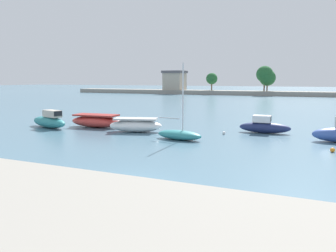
{
  "coord_description": "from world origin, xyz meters",
  "views": [
    {
      "loc": [
        7.25,
        -11.3,
        4.44
      ],
      "look_at": [
        -3.98,
        13.97,
        0.57
      ],
      "focal_mm": 35.91,
      "sensor_mm": 36.0,
      "label": 1
    }
  ],
  "objects_px": {
    "moored_boat_0": "(49,121)",
    "moored_boat_3": "(179,134)",
    "moored_boat_2": "(136,125)",
    "moored_boat_4": "(264,126)",
    "moored_boat_1": "(96,121)",
    "mooring_buoy_1": "(333,150)",
    "mooring_buoy_0": "(224,133)"
  },
  "relations": [
    {
      "from": "moored_boat_4",
      "to": "moored_boat_1",
      "type": "bearing_deg",
      "value": -170.74
    },
    {
      "from": "moored_boat_2",
      "to": "moored_boat_4",
      "type": "xyz_separation_m",
      "value": [
        10.03,
        3.81,
        -0.01
      ]
    },
    {
      "from": "moored_boat_1",
      "to": "moored_boat_2",
      "type": "relative_size",
      "value": 1.09
    },
    {
      "from": "moored_boat_0",
      "to": "moored_boat_4",
      "type": "relative_size",
      "value": 1.26
    },
    {
      "from": "moored_boat_0",
      "to": "mooring_buoy_1",
      "type": "bearing_deg",
      "value": 15.22
    },
    {
      "from": "moored_boat_0",
      "to": "mooring_buoy_1",
      "type": "relative_size",
      "value": 18.29
    },
    {
      "from": "moored_boat_3",
      "to": "moored_boat_4",
      "type": "height_order",
      "value": "moored_boat_3"
    },
    {
      "from": "moored_boat_1",
      "to": "mooring_buoy_0",
      "type": "bearing_deg",
      "value": -1.11
    },
    {
      "from": "moored_boat_0",
      "to": "moored_boat_3",
      "type": "relative_size",
      "value": 0.93
    },
    {
      "from": "moored_boat_0",
      "to": "mooring_buoy_1",
      "type": "height_order",
      "value": "moored_boat_0"
    },
    {
      "from": "mooring_buoy_0",
      "to": "moored_boat_4",
      "type": "bearing_deg",
      "value": 36.83
    },
    {
      "from": "moored_boat_2",
      "to": "moored_boat_3",
      "type": "distance_m",
      "value": 5.12
    },
    {
      "from": "moored_boat_0",
      "to": "moored_boat_1",
      "type": "distance_m",
      "value": 4.27
    },
    {
      "from": "moored_boat_0",
      "to": "moored_boat_1",
      "type": "height_order",
      "value": "moored_boat_0"
    },
    {
      "from": "moored_boat_2",
      "to": "mooring_buoy_1",
      "type": "relative_size",
      "value": 16.82
    },
    {
      "from": "moored_boat_2",
      "to": "mooring_buoy_0",
      "type": "relative_size",
      "value": 18.36
    },
    {
      "from": "mooring_buoy_0",
      "to": "mooring_buoy_1",
      "type": "relative_size",
      "value": 0.92
    },
    {
      "from": "moored_boat_0",
      "to": "moored_boat_4",
      "type": "xyz_separation_m",
      "value": [
        18.56,
        4.81,
        -0.06
      ]
    },
    {
      "from": "moored_boat_1",
      "to": "moored_boat_3",
      "type": "xyz_separation_m",
      "value": [
        9.49,
        -2.89,
        -0.18
      ]
    },
    {
      "from": "moored_boat_0",
      "to": "moored_boat_1",
      "type": "bearing_deg",
      "value": 45.44
    },
    {
      "from": "moored_boat_1",
      "to": "moored_boat_4",
      "type": "relative_size",
      "value": 1.26
    },
    {
      "from": "moored_boat_1",
      "to": "mooring_buoy_1",
      "type": "height_order",
      "value": "moored_boat_1"
    },
    {
      "from": "moored_boat_4",
      "to": "mooring_buoy_1",
      "type": "height_order",
      "value": "moored_boat_4"
    },
    {
      "from": "moored_boat_3",
      "to": "moored_boat_1",
      "type": "bearing_deg",
      "value": 170.23
    },
    {
      "from": "moored_boat_0",
      "to": "moored_boat_3",
      "type": "distance_m",
      "value": 13.32
    },
    {
      "from": "moored_boat_2",
      "to": "mooring_buoy_1",
      "type": "bearing_deg",
      "value": -25.6
    },
    {
      "from": "moored_boat_3",
      "to": "mooring_buoy_1",
      "type": "height_order",
      "value": "moored_boat_3"
    },
    {
      "from": "moored_boat_0",
      "to": "mooring_buoy_1",
      "type": "xyz_separation_m",
      "value": [
        23.48,
        -1.1,
        -0.47
      ]
    },
    {
      "from": "moored_boat_0",
      "to": "moored_boat_3",
      "type": "height_order",
      "value": "moored_boat_3"
    },
    {
      "from": "moored_boat_0",
      "to": "moored_boat_1",
      "type": "relative_size",
      "value": 1.0
    },
    {
      "from": "moored_boat_4",
      "to": "mooring_buoy_0",
      "type": "relative_size",
      "value": 15.9
    },
    {
      "from": "moored_boat_3",
      "to": "mooring_buoy_1",
      "type": "xyz_separation_m",
      "value": [
        10.2,
        -0.19,
        -0.25
      ]
    }
  ]
}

